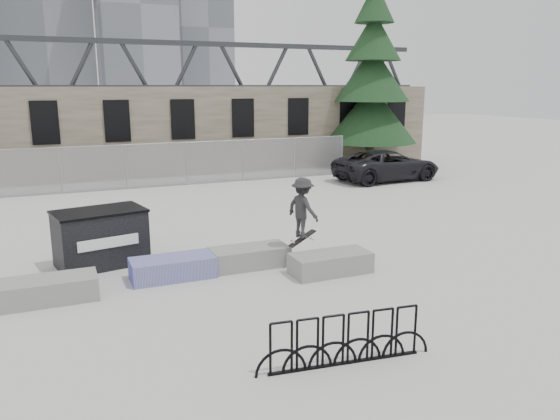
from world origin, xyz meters
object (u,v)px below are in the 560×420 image
Objects in this scene: planter_offset at (331,262)px; spruce_tree at (372,83)px; planter_center_left at (173,267)px; dumpster at (101,237)px; skateboarder at (303,208)px; planter_center_right at (249,256)px; planter_far_left at (49,289)px; suv at (387,165)px; bike_rack at (346,340)px.

spruce_tree reaches higher than planter_offset.
dumpster reaches higher than planter_center_left.
planter_center_right is at bearing 49.61° from skateboarder.
dumpster is at bearing 47.19° from skateboarder.
planter_center_left is (2.78, 0.40, 0.00)m from planter_far_left.
dumpster is (-1.49, 1.72, 0.46)m from planter_center_left.
planter_offset is at bearing 137.10° from suv.
planter_center_right is (4.79, 0.49, 0.00)m from planter_far_left.
dumpster reaches higher than planter_offset.
bike_rack is (4.54, -4.92, 0.16)m from planter_far_left.
spruce_tree is (12.43, 14.10, 4.42)m from planter_center_right.
planter_far_left is 6.19m from skateboarder.
spruce_tree reaches higher than planter_center_left.
planter_center_left is 1.13× the size of skateboarder.
dumpster is at bearing 114.76° from bike_rack.
planter_far_left is 1.00× the size of planter_offset.
planter_center_left is 1.00× the size of planter_offset.
bike_rack is 0.58× the size of suv.
planter_center_left and planter_offset have the same top height.
suv is 3.06× the size of skateboarder.
bike_rack is at bearing -92.61° from planter_center_right.
dumpster is at bearing 150.74° from planter_offset.
planter_far_left is at bearing 132.70° from bike_rack.
skateboarder is at bearing 72.84° from bike_rack.
skateboarder is (-11.16, -14.61, -3.16)m from spruce_tree.
bike_rack is at bearing -71.66° from planter_center_left.
planter_center_left is 0.17× the size of spruce_tree.
planter_center_left is 16.06m from suv.
suv is at bearing 37.66° from planter_center_left.
planter_far_left and planter_center_left have the same top height.
skateboarder is at bearing -127.39° from spruce_tree.
skateboarder is (1.27, -0.51, 1.27)m from planter_center_right.
planter_far_left is at bearing -171.73° from planter_center_left.
planter_center_right is 14.46m from suv.
planter_offset is 19.27m from spruce_tree.
planter_center_right is at bearing 2.51° from planter_center_left.
skateboarder is (3.28, -0.42, 1.27)m from planter_center_left.
bike_rack is at bearing 140.56° from suv.
spruce_tree is at bearing 26.57° from dumpster.
suv is (-1.73, -4.38, -3.95)m from spruce_tree.
dumpster is 0.78× the size of bike_rack.
skateboarder is (1.51, 4.90, 1.11)m from bike_rack.
planter_center_right is at bearing 5.86° from planter_far_left.
dumpster is 5.29m from skateboarder.
suv reaches higher than planter_center_left.
spruce_tree is at bearing 44.49° from planter_center_left.
dumpster is 0.21× the size of spruce_tree.
planter_offset is 0.82× the size of dumpster.
planter_offset is 0.17× the size of spruce_tree.
planter_offset is at bearing -36.93° from planter_center_right.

